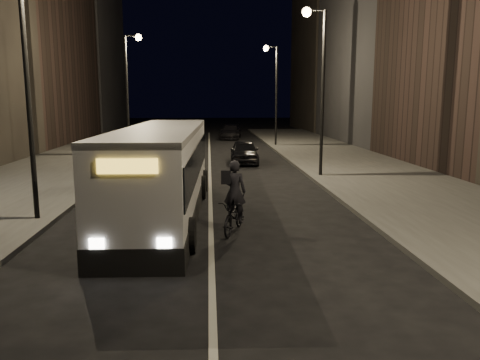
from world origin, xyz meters
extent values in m
plane|color=black|center=(0.00, 0.00, 0.00)|extent=(180.00, 180.00, 0.00)
cube|color=#3E3E3B|center=(8.50, 14.00, 0.08)|extent=(7.00, 70.00, 0.16)
cube|color=#3E3E3B|center=(-8.50, 14.00, 0.08)|extent=(7.00, 70.00, 0.16)
cube|color=black|center=(16.00, 27.50, 10.50)|extent=(8.00, 61.00, 21.00)
cube|color=black|center=(-16.00, 28.50, 11.00)|extent=(8.00, 61.00, 22.00)
cylinder|color=black|center=(5.60, 12.00, 4.16)|extent=(0.16, 0.16, 8.00)
cube|color=black|center=(5.15, 12.00, 8.16)|extent=(0.90, 0.08, 0.08)
sphere|color=#FFD18C|center=(4.70, 12.00, 8.06)|extent=(0.44, 0.44, 0.44)
cylinder|color=black|center=(5.60, 28.00, 4.16)|extent=(0.16, 0.16, 8.00)
cube|color=black|center=(5.15, 28.00, 8.16)|extent=(0.90, 0.08, 0.08)
sphere|color=#FFD18C|center=(4.70, 28.00, 8.06)|extent=(0.44, 0.44, 0.44)
cylinder|color=black|center=(-5.60, 4.00, 4.16)|extent=(0.16, 0.16, 8.00)
cylinder|color=black|center=(-5.60, 22.00, 4.16)|extent=(0.16, 0.16, 8.00)
cube|color=black|center=(-5.15, 22.00, 8.16)|extent=(0.90, 0.08, 0.08)
sphere|color=#FFD18C|center=(-4.70, 22.00, 8.06)|extent=(0.44, 0.44, 0.44)
cube|color=silver|center=(-1.60, 4.64, 1.49)|extent=(2.72, 11.28, 2.99)
cube|color=black|center=(-1.60, 4.64, 1.91)|extent=(2.78, 10.91, 1.07)
cube|color=silver|center=(-1.60, 4.64, 2.94)|extent=(2.74, 11.28, 0.17)
cube|color=gold|center=(-1.79, -0.96, 2.52)|extent=(1.31, 0.16, 0.33)
cylinder|color=black|center=(-2.90, 0.76, 0.47)|extent=(0.36, 0.94, 0.93)
cylinder|color=black|center=(-0.57, 0.68, 0.47)|extent=(0.36, 0.94, 0.93)
cylinder|color=black|center=(-2.65, 8.23, 0.47)|extent=(0.36, 0.94, 0.93)
cylinder|color=black|center=(-0.31, 8.15, 0.47)|extent=(0.36, 0.94, 0.93)
imported|color=black|center=(0.70, 2.45, 0.51)|extent=(1.24, 2.04, 1.01)
imported|color=black|center=(0.70, 2.25, 1.30)|extent=(0.78, 0.63, 1.84)
imported|color=black|center=(2.16, 17.80, 0.72)|extent=(1.88, 4.30, 1.44)
imported|color=#3D3E40|center=(-2.71, 28.13, 0.79)|extent=(1.85, 4.86, 1.58)
imported|color=black|center=(2.15, 36.00, 0.70)|extent=(2.57, 5.06, 1.41)
camera|label=1|loc=(-0.03, -11.09, 3.95)|focal=35.00mm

